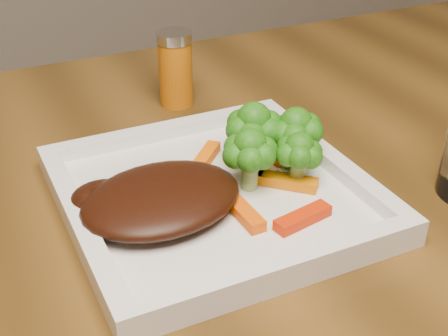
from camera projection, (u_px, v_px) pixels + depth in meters
name	position (u px, v px, depth m)	size (l,w,h in m)	color
plate	(214.00, 199.00, 0.58)	(0.27, 0.27, 0.01)	white
steak	(161.00, 198.00, 0.55)	(0.15, 0.11, 0.03)	black
broccoli_0	(254.00, 134.00, 0.61)	(0.06, 0.06, 0.07)	#1F6410
broccoli_1	(295.00, 138.00, 0.60)	(0.06, 0.06, 0.06)	#146110
broccoli_2	(299.00, 157.00, 0.58)	(0.05, 0.05, 0.06)	#247814
broccoli_3	(250.00, 159.00, 0.57)	(0.06, 0.06, 0.06)	#167012
carrot_0	(303.00, 218.00, 0.54)	(0.06, 0.01, 0.01)	red
carrot_2	(244.00, 212.00, 0.54)	(0.05, 0.01, 0.01)	#EC5003
carrot_3	(289.00, 149.00, 0.64)	(0.06, 0.02, 0.01)	#CD6003
carrot_4	(206.00, 156.00, 0.63)	(0.05, 0.01, 0.01)	#F76304
carrot_5	(287.00, 181.00, 0.59)	(0.06, 0.02, 0.01)	orange
carrot_6	(261.00, 166.00, 0.61)	(0.05, 0.01, 0.01)	orange
spice_shaker	(176.00, 69.00, 0.75)	(0.04, 0.04, 0.09)	#BA5E0A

